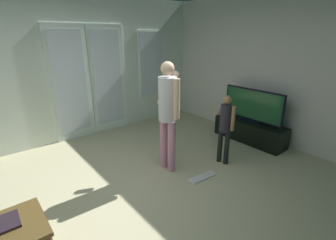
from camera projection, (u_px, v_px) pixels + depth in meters
ground_plane at (127, 204)px, 2.98m from camera, size 6.37×4.93×0.02m
wall_back_with_doors at (59, 72)px, 4.36m from camera, size 6.37×0.09×2.73m
wall_right_plain at (272, 70)px, 4.42m from camera, size 0.06×4.93×2.70m
tv_stand at (250, 131)px, 4.67m from camera, size 0.42×1.37×0.40m
flat_screen_tv at (253, 105)px, 4.49m from camera, size 0.08×1.19×0.62m
person_adult at (168, 108)px, 3.43m from camera, size 0.54×0.47×1.64m
person_child at (226, 124)px, 3.71m from camera, size 0.48×0.36×1.12m
loose_keyboard at (202, 177)px, 3.51m from camera, size 0.45×0.17×0.02m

